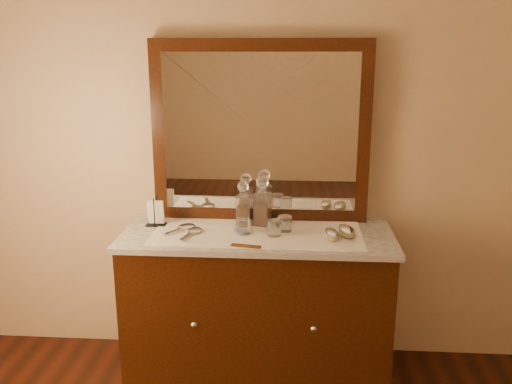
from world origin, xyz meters
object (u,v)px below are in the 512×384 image
hand_mirror_inner (193,232)px  comb (246,246)px  decanter_left (243,208)px  brush_near (332,234)px  pin_dish (242,231)px  napkin_rack (156,214)px  mirror_frame (260,132)px  hand_mirror_outer (184,227)px  dresser_cabinet (257,308)px  decanter_right (262,206)px  brush_far (347,231)px

hand_mirror_inner → comb: bearing=-31.0°
decanter_left → brush_near: decanter_left is taller
pin_dish → napkin_rack: size_ratio=0.52×
mirror_frame → napkin_rack: (-0.57, -0.16, -0.43)m
napkin_rack → brush_near: size_ratio=1.04×
hand_mirror_outer → hand_mirror_inner: same height
comb → hand_mirror_inner: 0.35m
pin_dish → hand_mirror_outer: hand_mirror_outer is taller
comb → napkin_rack: 0.61m
decanter_left → brush_near: size_ratio=1.60×
dresser_cabinet → comb: 0.50m
mirror_frame → decanter_right: bearing=-81.2°
decanter_right → brush_far: size_ratio=1.60×
hand_mirror_outer → comb: bearing=-34.0°
brush_near → hand_mirror_inner: (-0.73, 0.02, -0.01)m
decanter_left → hand_mirror_inner: 0.31m
hand_mirror_outer → brush_near: bearing=-6.2°
mirror_frame → pin_dish: size_ratio=14.16×
napkin_rack → hand_mirror_outer: (0.17, -0.07, -0.05)m
brush_far → hand_mirror_outer: bearing=177.7°
dresser_cabinet → comb: (-0.04, -0.23, 0.45)m
dresser_cabinet → decanter_left: bearing=127.0°
pin_dish → hand_mirror_inner: hand_mirror_inner is taller
hand_mirror_outer → hand_mirror_inner: size_ratio=0.98×
dresser_cabinet → napkin_rack: (-0.57, 0.08, 0.51)m
comb → brush_far: 0.55m
decanter_left → brush_far: decanter_left is taller
comb → brush_far: (0.51, 0.21, 0.02)m
mirror_frame → napkin_rack: size_ratio=7.38×
pin_dish → decanter_right: bearing=54.3°
pin_dish → brush_near: bearing=-6.4°
napkin_rack → decanter_right: bearing=3.8°
mirror_frame → hand_mirror_outer: bearing=-150.1°
pin_dish → brush_near: brush_near is taller
decanter_right → brush_near: 0.42m
decanter_left → hand_mirror_inner: size_ratio=1.14×
dresser_cabinet → decanter_right: decanter_right is taller
dresser_cabinet → mirror_frame: (0.00, 0.25, 0.94)m
hand_mirror_outer → decanter_left: bearing=17.6°
comb → decanter_right: (0.06, 0.35, 0.10)m
pin_dish → hand_mirror_outer: size_ratio=0.39×
brush_near → napkin_rack: bearing=171.0°
comb → decanter_right: decanter_right is taller
napkin_rack → decanter_left: decanter_left is taller
decanter_left → hand_mirror_outer: (-0.31, -0.10, -0.09)m
decanter_right → hand_mirror_outer: decanter_right is taller
dresser_cabinet → napkin_rack: napkin_rack is taller
pin_dish → hand_mirror_inner: (-0.26, -0.03, 0.00)m
brush_near → hand_mirror_outer: brush_near is taller
decanter_right → hand_mirror_outer: size_ratio=1.29×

